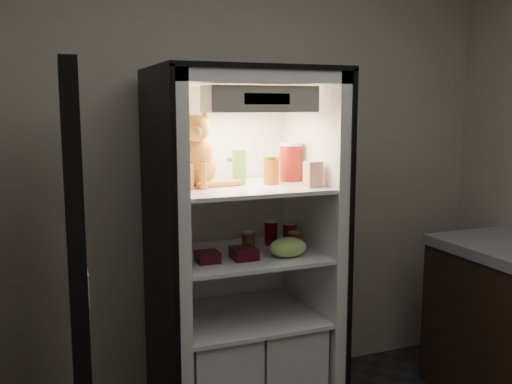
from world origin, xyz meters
TOP-DOWN VIEW (x-y plane):
  - room_shell at (0.00, 0.00)m, footprint 3.60×3.60m
  - refrigerator at (0.00, 1.38)m, footprint 0.90×0.72m
  - fridge_door at (-0.85, 1.00)m, footprint 0.10×0.87m
  - tabby_cat at (-0.23, 1.38)m, footprint 0.33×0.39m
  - parmesan_shaker at (-0.01, 1.36)m, footprint 0.07×0.07m
  - mayo_tub at (0.02, 1.51)m, footprint 0.09×0.09m
  - salsa_jar at (0.15, 1.32)m, footprint 0.08×0.08m
  - pepper_jar at (0.30, 1.40)m, footprint 0.12×0.12m
  - cream_carton at (0.30, 1.15)m, footprint 0.07×0.07m
  - soda_can_a at (0.20, 1.43)m, footprint 0.07×0.07m
  - soda_can_b at (0.26, 1.33)m, footprint 0.07×0.07m
  - soda_can_c at (0.23, 1.22)m, footprint 0.06×0.06m
  - condiment_jar at (0.04, 1.38)m, footprint 0.07×0.07m
  - grape_bag at (0.18, 1.17)m, footprint 0.20×0.14m
  - berry_box_left at (-0.23, 1.22)m, footprint 0.11×0.11m
  - berry_box_right at (-0.04, 1.21)m, footprint 0.12×0.12m

SIDE VIEW (x-z plane):
  - refrigerator at x=0.00m, z-range -0.15..1.73m
  - fridge_door at x=-0.85m, z-range -0.01..1.84m
  - berry_box_left at x=-0.23m, z-range 0.94..0.99m
  - berry_box_right at x=-0.04m, z-range 0.94..1.00m
  - condiment_jar at x=0.04m, z-range 0.94..1.04m
  - grape_bag at x=0.18m, z-range 0.94..1.04m
  - soda_can_c at x=0.23m, z-range 0.94..1.05m
  - soda_can_a at x=0.20m, z-range 0.94..1.07m
  - soda_can_b at x=0.26m, z-range 0.94..1.07m
  - mayo_tub at x=0.02m, z-range 1.29..1.41m
  - cream_carton at x=0.30m, z-range 1.29..1.42m
  - salsa_jar at x=0.15m, z-range 1.29..1.43m
  - parmesan_shaker at x=-0.01m, z-range 1.29..1.47m
  - pepper_jar at x=0.30m, z-range 1.29..1.50m
  - tabby_cat at x=-0.23m, z-range 1.24..1.63m
  - room_shell at x=0.00m, z-range -0.18..3.42m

